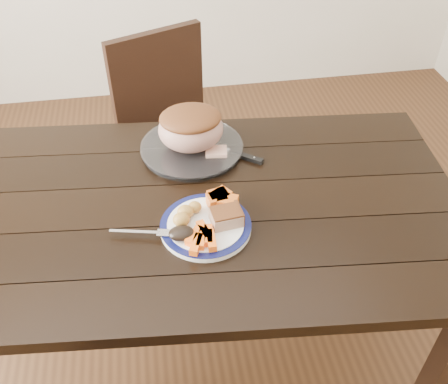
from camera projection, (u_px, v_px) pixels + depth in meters
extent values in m
plane|color=#472B16|center=(203.00, 341.00, 1.99)|extent=(4.00, 4.00, 0.00)
cube|color=black|center=(197.00, 208.00, 1.50)|extent=(1.68, 1.04, 0.04)
cube|color=black|center=(17.00, 222.00, 1.99)|extent=(0.07, 0.07, 0.71)
cube|color=black|center=(442.00, 370.00, 1.51)|extent=(0.07, 0.07, 0.71)
cube|color=black|center=(371.00, 205.00, 2.07)|extent=(0.07, 0.07, 0.71)
cube|color=black|center=(183.00, 154.00, 2.17)|extent=(0.55, 0.55, 0.04)
cube|color=black|center=(158.00, 83.00, 2.13)|extent=(0.40, 0.20, 0.46)
cube|color=black|center=(200.00, 161.00, 2.51)|extent=(0.04, 0.04, 0.43)
cube|color=black|center=(239.00, 202.00, 2.28)|extent=(0.04, 0.04, 0.43)
cube|color=black|center=(135.00, 186.00, 2.37)|extent=(0.04, 0.04, 0.43)
cube|color=black|center=(170.00, 232.00, 2.14)|extent=(0.04, 0.04, 0.43)
cylinder|color=white|center=(206.00, 226.00, 1.41)|extent=(0.26, 0.26, 0.02)
torus|color=#0C103F|center=(206.00, 224.00, 1.40)|extent=(0.26, 0.26, 0.02)
cylinder|color=white|center=(192.00, 149.00, 1.68)|extent=(0.34, 0.34, 0.02)
cube|color=tan|center=(226.00, 217.00, 1.39)|extent=(0.09, 0.08, 0.04)
ellipsoid|color=gold|center=(185.00, 212.00, 1.40)|extent=(0.05, 0.04, 0.04)
ellipsoid|color=gold|center=(195.00, 207.00, 1.42)|extent=(0.04, 0.04, 0.03)
ellipsoid|color=gold|center=(181.00, 220.00, 1.38)|extent=(0.05, 0.04, 0.04)
cube|color=orange|center=(202.00, 239.00, 1.34)|extent=(0.04, 0.07, 0.02)
cube|color=orange|center=(211.00, 240.00, 1.34)|extent=(0.02, 0.07, 0.02)
cube|color=orange|center=(196.00, 244.00, 1.32)|extent=(0.05, 0.07, 0.02)
cube|color=orange|center=(208.00, 235.00, 1.35)|extent=(0.03, 0.07, 0.02)
cube|color=orange|center=(194.00, 236.00, 1.35)|extent=(0.06, 0.07, 0.02)
cube|color=orange|center=(204.00, 231.00, 1.36)|extent=(0.04, 0.07, 0.02)
cube|color=orange|center=(217.00, 201.00, 1.44)|extent=(0.06, 0.05, 0.04)
cube|color=orange|center=(221.00, 197.00, 1.45)|extent=(0.07, 0.07, 0.04)
cube|color=orange|center=(218.00, 198.00, 1.45)|extent=(0.06, 0.06, 0.04)
cube|color=orange|center=(228.00, 203.00, 1.43)|extent=(0.07, 0.06, 0.04)
ellipsoid|color=black|center=(181.00, 233.00, 1.35)|extent=(0.07, 0.05, 0.03)
cube|color=silver|center=(135.00, 232.00, 1.37)|extent=(0.14, 0.04, 0.00)
cube|color=silver|center=(165.00, 233.00, 1.37)|extent=(0.05, 0.04, 0.00)
ellipsoid|color=tan|center=(191.00, 129.00, 1.63)|extent=(0.21, 0.19, 0.14)
cube|color=tan|center=(216.00, 152.00, 1.64)|extent=(0.08, 0.06, 0.02)
cube|color=silver|center=(204.00, 145.00, 1.71)|extent=(0.17, 0.14, 0.00)
cube|color=black|center=(246.00, 157.00, 1.65)|extent=(0.11, 0.09, 0.01)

